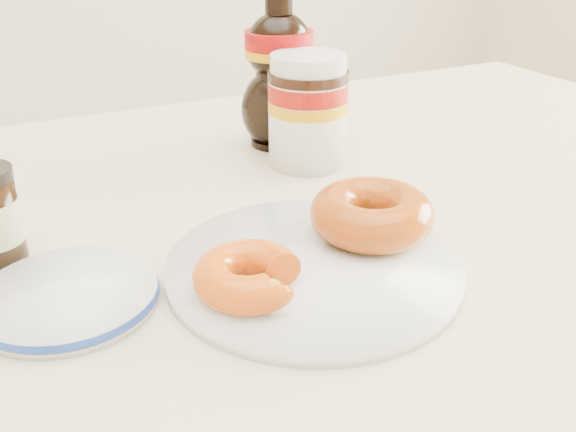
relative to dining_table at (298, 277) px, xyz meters
name	(u,v)px	position (x,y,z in m)	size (l,w,h in m)	color
dining_table	(298,277)	(0.00, 0.00, 0.00)	(1.40, 0.90, 0.75)	beige
plate	(313,267)	(-0.05, -0.12, 0.09)	(0.26, 0.26, 0.01)	white
donut_bitten	(248,276)	(-0.12, -0.14, 0.11)	(0.09, 0.09, 0.03)	#CF490B
donut_whole	(372,214)	(0.03, -0.10, 0.12)	(0.12, 0.12, 0.04)	#9C360A
nutella_jar	(308,107)	(0.07, 0.12, 0.16)	(0.10, 0.10, 0.14)	white
syrup_bottle	(279,69)	(0.07, 0.20, 0.19)	(0.10, 0.09, 0.20)	black
blue_rim_saucer	(68,296)	(-0.25, -0.07, 0.09)	(0.15, 0.15, 0.01)	white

